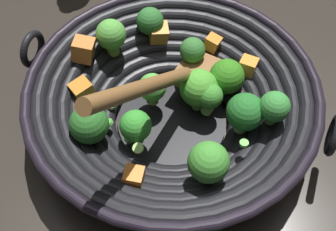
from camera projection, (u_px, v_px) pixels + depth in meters
ground_plane at (172, 124)px, 0.64m from camera, size 4.00×4.00×0.00m
wok at (173, 100)px, 0.59m from camera, size 0.43×0.39×0.23m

